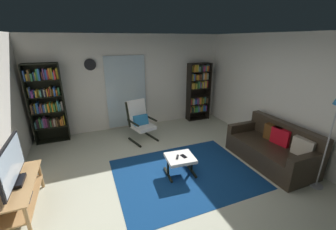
# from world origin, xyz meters

# --- Properties ---
(ground_plane) EXTENTS (7.02, 7.02, 0.00)m
(ground_plane) POSITION_xyz_m (0.00, 0.00, 0.00)
(ground_plane) COLOR beige
(wall_back) EXTENTS (5.60, 0.06, 2.60)m
(wall_back) POSITION_xyz_m (0.00, 2.90, 1.30)
(wall_back) COLOR silver
(wall_back) RESTS_ON ground
(wall_right) EXTENTS (0.06, 6.00, 2.60)m
(wall_right) POSITION_xyz_m (2.70, 0.00, 1.30)
(wall_right) COLOR silver
(wall_right) RESTS_ON ground
(glass_door_panel) EXTENTS (1.10, 0.01, 2.00)m
(glass_door_panel) POSITION_xyz_m (-0.21, 2.83, 1.05)
(glass_door_panel) COLOR silver
(area_rug) EXTENTS (2.61, 2.02, 0.01)m
(area_rug) POSITION_xyz_m (0.30, 0.11, 0.00)
(area_rug) COLOR navy
(area_rug) RESTS_ON ground
(tv_stand) EXTENTS (0.47, 1.18, 0.52)m
(tv_stand) POSITION_xyz_m (-2.38, 0.14, 0.34)
(tv_stand) COLOR tan
(tv_stand) RESTS_ON ground
(television) EXTENTS (0.20, 1.03, 0.62)m
(television) POSITION_xyz_m (-2.38, 0.15, 0.82)
(television) COLOR black
(television) RESTS_ON tv_stand
(bookshelf_near_tv) EXTENTS (0.76, 0.30, 1.95)m
(bookshelf_near_tv) POSITION_xyz_m (-2.19, 2.68, 1.05)
(bookshelf_near_tv) COLOR black
(bookshelf_near_tv) RESTS_ON ground
(bookshelf_near_sofa) EXTENTS (0.71, 0.30, 1.78)m
(bookshelf_near_sofa) POSITION_xyz_m (2.00, 2.69, 0.95)
(bookshelf_near_sofa) COLOR black
(bookshelf_near_sofa) RESTS_ON ground
(leather_sofa) EXTENTS (0.87, 1.74, 0.84)m
(leather_sofa) POSITION_xyz_m (2.18, -0.18, 0.31)
(leather_sofa) COLOR #31271B
(leather_sofa) RESTS_ON ground
(lounge_armchair) EXTENTS (0.72, 0.78, 1.02)m
(lounge_armchair) POSITION_xyz_m (-0.08, 1.92, 0.53)
(lounge_armchair) COLOR black
(lounge_armchair) RESTS_ON ground
(ottoman) EXTENTS (0.56, 0.52, 0.37)m
(ottoman) POSITION_xyz_m (0.21, 0.15, 0.31)
(ottoman) COLOR white
(ottoman) RESTS_ON ground
(tv_remote) EXTENTS (0.11, 0.14, 0.02)m
(tv_remote) POSITION_xyz_m (0.15, 0.15, 0.38)
(tv_remote) COLOR black
(tv_remote) RESTS_ON ottoman
(cell_phone) EXTENTS (0.09, 0.15, 0.01)m
(cell_phone) POSITION_xyz_m (0.28, 0.14, 0.38)
(cell_phone) COLOR black
(cell_phone) RESTS_ON ottoman
(wall_clock) EXTENTS (0.29, 0.03, 0.29)m
(wall_clock) POSITION_xyz_m (-1.09, 2.82, 1.85)
(wall_clock) COLOR silver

